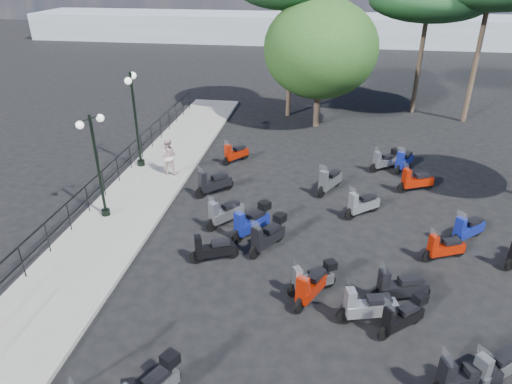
# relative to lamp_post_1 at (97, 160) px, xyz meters

# --- Properties ---
(ground) EXTENTS (120.00, 120.00, 0.00)m
(ground) POSITION_rel_lamp_post_1_xyz_m (7.06, -1.96, -2.40)
(ground) COLOR black
(ground) RESTS_ON ground
(sidewalk) EXTENTS (3.00, 30.00, 0.15)m
(sidewalk) POSITION_rel_lamp_post_1_xyz_m (0.56, 1.04, -2.33)
(sidewalk) COLOR slate
(sidewalk) RESTS_ON ground
(railing) EXTENTS (0.04, 26.04, 1.10)m
(railing) POSITION_rel_lamp_post_1_xyz_m (-0.74, 0.84, -1.50)
(railing) COLOR black
(railing) RESTS_ON sidewalk
(lamp_post_1) EXTENTS (0.61, 1.10, 3.95)m
(lamp_post_1) POSITION_rel_lamp_post_1_xyz_m (0.00, 0.00, 0.00)
(lamp_post_1) COLOR black
(lamp_post_1) RESTS_ON sidewalk
(lamp_post_2) EXTENTS (0.49, 1.27, 4.37)m
(lamp_post_2) POSITION_rel_lamp_post_1_xyz_m (-0.43, 4.66, 0.24)
(lamp_post_2) COLOR black
(lamp_post_2) RESTS_ON sidewalk
(pedestrian_far) EXTENTS (0.82, 0.64, 1.67)m
(pedestrian_far) POSITION_rel_lamp_post_1_xyz_m (1.18, 4.00, -1.42)
(pedestrian_far) COLOR #C0A4A3
(pedestrian_far) RESTS_ON sidewalk
(scooter_2) EXTENTS (1.54, 0.81, 1.29)m
(scooter_2) POSITION_rel_lamp_post_1_xyz_m (4.68, -2.07, -1.95)
(scooter_2) COLOR black
(scooter_2) RESTS_ON ground
(scooter_3) EXTENTS (1.22, 1.57, 1.45)m
(scooter_3) POSITION_rel_lamp_post_1_xyz_m (5.66, -0.33, -1.85)
(scooter_3) COLOR black
(scooter_3) RESTS_ON ground
(scooter_4) EXTENTS (1.36, 1.35, 1.44)m
(scooter_4) POSITION_rel_lamp_post_1_xyz_m (3.58, 2.58, -1.90)
(scooter_4) COLOR black
(scooter_4) RESTS_ON ground
(scooter_5) EXTENTS (1.08, 1.34, 1.29)m
(scooter_5) POSITION_rel_lamp_post_1_xyz_m (3.82, 6.04, -1.95)
(scooter_5) COLOR black
(scooter_5) RESTS_ON ground
(scooter_8) EXTENTS (1.43, 0.96, 1.26)m
(scooter_8) POSITION_rel_lamp_post_1_xyz_m (7.93, -3.13, -1.93)
(scooter_8) COLOR black
(scooter_8) RESTS_ON ground
(scooter_9) EXTENTS (1.10, 1.62, 1.44)m
(scooter_9) POSITION_rel_lamp_post_1_xyz_m (6.34, -1.12, -1.86)
(scooter_9) COLOR black
(scooter_9) RESTS_ON ground
(scooter_10) EXTENTS (1.22, 1.47, 1.44)m
(scooter_10) POSITION_rel_lamp_post_1_xyz_m (4.58, 0.21, -1.90)
(scooter_10) COLOR black
(scooter_10) RESTS_ON ground
(scooter_11) EXTENTS (1.03, 1.65, 1.45)m
(scooter_11) POSITION_rel_lamp_post_1_xyz_m (8.33, 3.53, -1.90)
(scooter_11) COLOR black
(scooter_11) RESTS_ON ground
(scooter_13) EXTENTS (1.34, 1.16, 1.29)m
(scooter_13) POSITION_rel_lamp_post_1_xyz_m (10.33, -4.37, -1.91)
(scooter_13) COLOR black
(scooter_13) RESTS_ON ground
(scooter_14) EXTENTS (0.97, 1.64, 1.42)m
(scooter_14) POSITION_rel_lamp_post_1_xyz_m (7.91, -3.52, -1.91)
(scooter_14) COLOR black
(scooter_14) RESTS_ON ground
(scooter_15) EXTENTS (1.76, 0.80, 1.44)m
(scooter_15) POSITION_rel_lamp_post_1_xyz_m (10.40, -3.18, -1.90)
(scooter_15) COLOR black
(scooter_15) RESTS_ON ground
(scooter_16) EXTENTS (1.39, 1.18, 1.37)m
(scooter_16) POSITION_rel_lamp_post_1_xyz_m (9.60, 1.69, -1.92)
(scooter_16) COLOR black
(scooter_16) RESTS_ON ground
(scooter_18) EXTENTS (1.76, 0.74, 1.43)m
(scooter_18) POSITION_rel_lamp_post_1_xyz_m (9.45, -4.15, -1.90)
(scooter_18) COLOR black
(scooter_18) RESTS_ON ground
(scooter_19) EXTENTS (1.77, 0.89, 1.47)m
(scooter_19) POSITION_rel_lamp_post_1_xyz_m (11.45, -6.21, -1.89)
(scooter_19) COLOR black
(scooter_19) RESTS_ON ground
(scooter_20) EXTENTS (1.49, 0.81, 1.26)m
(scooter_20) POSITION_rel_lamp_post_1_xyz_m (12.09, -0.82, -1.96)
(scooter_20) COLOR black
(scooter_20) RESTS_ON ground
(scooter_21) EXTENTS (1.36, 1.22, 1.37)m
(scooter_21) POSITION_rel_lamp_post_1_xyz_m (13.11, 0.44, -1.92)
(scooter_21) COLOR black
(scooter_21) RESTS_ON ground
(scooter_22) EXTENTS (1.38, 1.06, 1.27)m
(scooter_22) POSITION_rel_lamp_post_1_xyz_m (10.86, 6.20, -1.92)
(scooter_22) COLOR black
(scooter_22) RESTS_ON ground
(scooter_24) EXTENTS (1.49, 1.21, 1.44)m
(scooter_24) POSITION_rel_lamp_post_1_xyz_m (12.16, -5.83, -1.90)
(scooter_24) COLOR black
(scooter_24) RESTS_ON ground
(scooter_27) EXTENTS (1.62, 0.90, 1.38)m
(scooter_27) POSITION_rel_lamp_post_1_xyz_m (11.94, 4.16, -1.92)
(scooter_27) COLOR black
(scooter_27) RESTS_ON ground
(scooter_28) EXTENTS (0.97, 1.53, 1.35)m
(scooter_28) POSITION_rel_lamp_post_1_xyz_m (11.72, 6.32, -1.93)
(scooter_28) COLOR black
(scooter_28) RESTS_ON ground
(broadleaf_tree) EXTENTS (6.33, 6.33, 7.10)m
(broadleaf_tree) POSITION_rel_lamp_post_1_xyz_m (7.47, 12.13, 2.00)
(broadleaf_tree) COLOR #38281E
(broadleaf_tree) RESTS_ON ground
(pine_0) EXTENTS (6.90, 6.90, 7.86)m
(pine_0) POSITION_rel_lamp_post_1_xyz_m (13.48, 15.81, 4.24)
(pine_0) COLOR #38281E
(pine_0) RESTS_ON ground
(distant_hills) EXTENTS (70.00, 8.00, 3.00)m
(distant_hills) POSITION_rel_lamp_post_1_xyz_m (7.06, 43.04, -0.90)
(distant_hills) COLOR gray
(distant_hills) RESTS_ON ground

